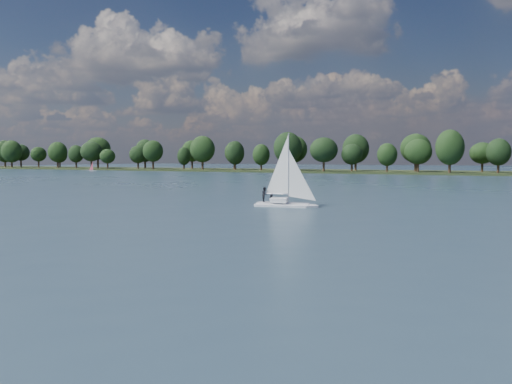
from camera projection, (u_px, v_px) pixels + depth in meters
ground at (439, 190)px, 104.48m from camera, size 700.00×700.00×0.00m
far_shore at (502, 174)px, 202.53m from camera, size 660.00×40.00×1.50m
sailboat at (283, 185)px, 68.32m from camera, size 7.24×2.97×9.25m
dinghy_pink at (93, 169)px, 251.73m from camera, size 2.98×2.34×4.47m
pontoon at (91, 170)px, 269.90m from camera, size 4.33×2.81×0.50m
treeline at (462, 152)px, 205.34m from camera, size 562.07×74.45×18.39m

